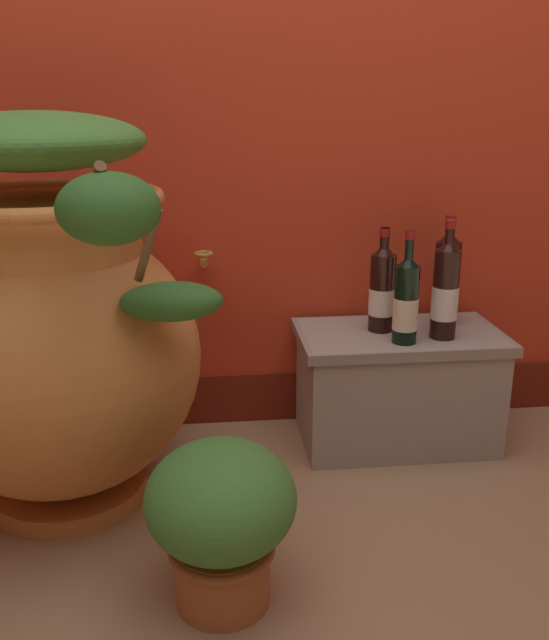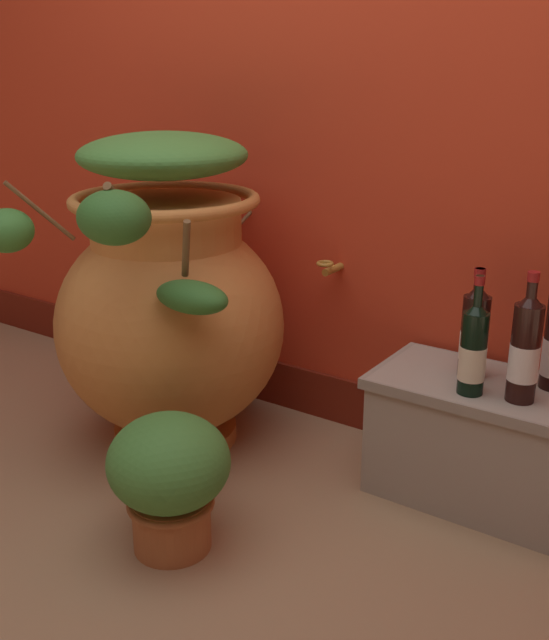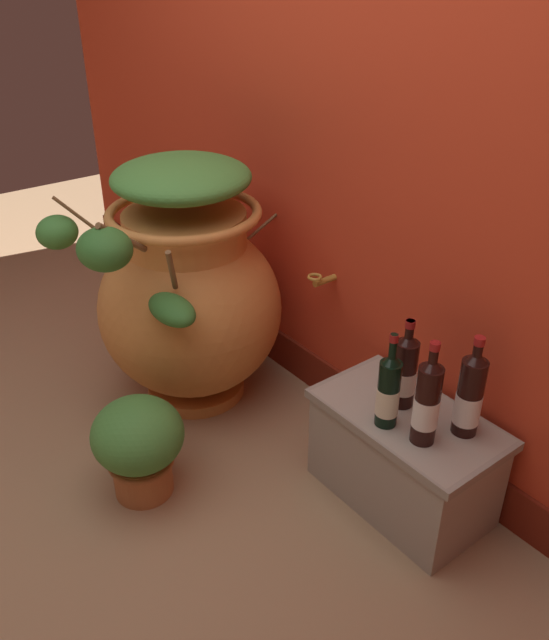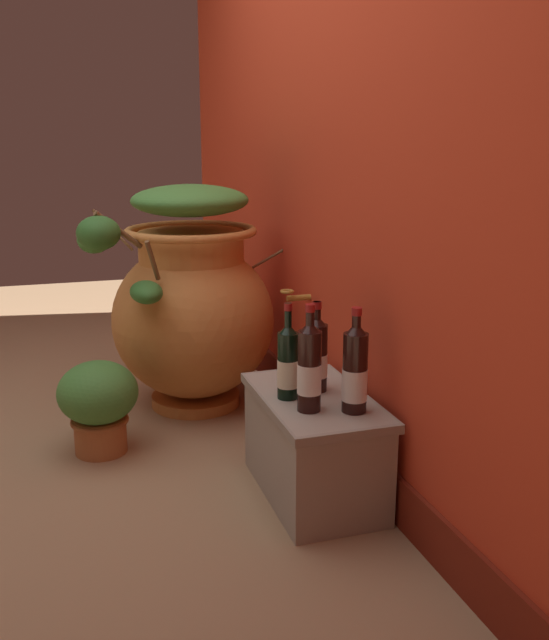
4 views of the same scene
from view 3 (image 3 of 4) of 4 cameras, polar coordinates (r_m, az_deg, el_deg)
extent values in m
plane|color=#9E7A56|center=(2.30, -15.76, -17.34)|extent=(7.00, 7.00, 0.00)
cube|color=red|center=(2.28, 9.59, 20.72)|extent=(4.40, 0.20, 2.60)
cube|color=maroon|center=(2.68, 5.84, -6.03)|extent=(4.40, 0.02, 0.16)
cylinder|color=#B28433|center=(2.46, 4.38, 3.42)|extent=(0.02, 0.10, 0.02)
torus|color=#B28433|center=(2.41, 3.52, 3.74)|extent=(0.06, 0.06, 0.01)
cylinder|color=#CC7F3D|center=(2.81, -6.79, -5.64)|extent=(0.40, 0.40, 0.05)
ellipsoid|color=#CC7F3D|center=(2.61, -7.28, 1.00)|extent=(0.72, 0.72, 0.69)
cylinder|color=#CC7F3D|center=(2.47, -7.75, 7.52)|extent=(0.46, 0.46, 0.16)
torus|color=#CC7F3D|center=(2.45, -7.87, 9.21)|extent=(0.57, 0.57, 0.04)
cylinder|color=brown|center=(2.69, 0.32, 9.27)|extent=(0.02, 0.34, 0.18)
ellipsoid|color=#428438|center=(2.83, 2.91, 7.36)|extent=(0.13, 0.20, 0.16)
cylinder|color=brown|center=(2.48, -16.35, 8.41)|extent=(0.09, 0.17, 0.19)
ellipsoid|color=#387A33|center=(2.51, -18.33, 7.24)|extent=(0.14, 0.15, 0.12)
cylinder|color=brown|center=(2.18, -8.90, 4.29)|extent=(0.07, 0.06, 0.17)
ellipsoid|color=#2D6628|center=(2.18, -8.89, 0.90)|extent=(0.22, 0.13, 0.08)
cylinder|color=brown|center=(2.16, -13.05, 6.95)|extent=(0.09, 0.19, 0.17)
ellipsoid|color=#2D6628|center=(2.10, -14.51, 5.97)|extent=(0.19, 0.17, 0.13)
ellipsoid|color=#428438|center=(2.40, -8.09, 12.15)|extent=(0.50, 0.50, 0.13)
cube|color=#9E9384|center=(2.25, 11.09, -11.60)|extent=(0.57, 0.33, 0.36)
cube|color=gray|center=(2.15, 11.51, -8.34)|extent=(0.61, 0.35, 0.03)
cylinder|color=black|center=(1.97, 13.05, -7.22)|extent=(0.07, 0.07, 0.26)
cone|color=black|center=(1.89, 13.53, -3.78)|extent=(0.07, 0.07, 0.04)
cylinder|color=black|center=(1.87, 13.64, -3.02)|extent=(0.03, 0.03, 0.09)
cylinder|color=maroon|center=(1.86, 13.75, -2.21)|extent=(0.03, 0.03, 0.02)
cylinder|color=silver|center=(1.99, 12.97, -7.76)|extent=(0.08, 0.08, 0.10)
cylinder|color=black|center=(2.04, 16.54, -6.46)|extent=(0.08, 0.08, 0.25)
cone|color=black|center=(1.96, 17.12, -3.15)|extent=(0.08, 0.08, 0.04)
cylinder|color=black|center=(1.95, 17.24, -2.48)|extent=(0.03, 0.03, 0.08)
cylinder|color=maroon|center=(1.93, 17.37, -1.75)|extent=(0.03, 0.03, 0.02)
cylinder|color=silver|center=(2.06, 16.39, -7.31)|extent=(0.08, 0.08, 0.10)
cylinder|color=black|center=(2.11, 11.20, -4.61)|extent=(0.08, 0.08, 0.23)
cone|color=black|center=(2.05, 11.55, -1.64)|extent=(0.08, 0.08, 0.04)
cylinder|color=black|center=(2.03, 11.63, -1.01)|extent=(0.03, 0.03, 0.08)
cylinder|color=maroon|center=(2.02, 11.70, -0.34)|extent=(0.03, 0.03, 0.02)
cylinder|color=white|center=(2.13, 11.14, -5.17)|extent=(0.08, 0.08, 0.08)
cylinder|color=black|center=(2.02, 9.83, -6.33)|extent=(0.07, 0.07, 0.22)
cone|color=black|center=(1.96, 10.14, -3.41)|extent=(0.07, 0.07, 0.04)
cylinder|color=black|center=(1.94, 10.23, -2.49)|extent=(0.02, 0.02, 0.10)
cylinder|color=maroon|center=(1.92, 10.33, -1.54)|extent=(0.03, 0.03, 0.02)
cylinder|color=beige|center=(2.04, 9.76, -6.91)|extent=(0.07, 0.07, 0.09)
cylinder|color=#B26638|center=(2.35, -11.34, -12.97)|extent=(0.20, 0.20, 0.14)
torus|color=#A45D33|center=(2.31, -11.49, -11.90)|extent=(0.22, 0.22, 0.02)
ellipsoid|color=#428438|center=(2.24, -11.78, -9.69)|extent=(0.31, 0.31, 0.24)
camera|label=1|loc=(1.84, -51.54, -2.15)|focal=38.87mm
camera|label=2|loc=(0.85, -68.01, -26.81)|focal=41.73mm
camera|label=4|loc=(1.23, 98.66, -30.41)|focal=39.36mm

